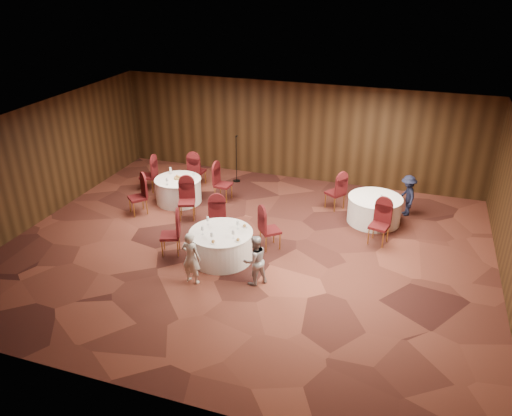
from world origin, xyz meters
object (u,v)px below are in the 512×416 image
(woman_a, at_px, (191,258))
(woman_b, at_px, (255,260))
(mic_stand, at_px, (237,168))
(table_main, at_px, (221,245))
(table_right, at_px, (374,209))
(man_c, at_px, (407,195))
(table_left, at_px, (178,190))

(woman_a, bearing_deg, woman_b, -154.82)
(mic_stand, bearing_deg, woman_a, -79.30)
(table_main, bearing_deg, table_right, 43.81)
(woman_a, relative_size, man_c, 1.06)
(man_c, bearing_deg, table_right, -68.16)
(mic_stand, height_order, woman_a, mic_stand)
(table_main, height_order, woman_b, woman_b)
(woman_b, bearing_deg, mic_stand, -111.38)
(woman_b, xyz_separation_m, man_c, (3.02, 4.64, 0.00))
(table_right, height_order, mic_stand, mic_stand)
(table_main, distance_m, woman_a, 1.20)
(table_main, height_order, table_left, same)
(woman_b, height_order, man_c, man_c)
(table_right, relative_size, man_c, 1.24)
(woman_b, distance_m, man_c, 5.53)
(table_main, height_order, woman_a, woman_a)
(table_main, bearing_deg, mic_stand, 106.11)
(woman_a, height_order, woman_b, woman_a)
(table_main, xyz_separation_m, woman_a, (-0.25, -1.14, 0.26))
(table_main, relative_size, woman_a, 1.21)
(mic_stand, relative_size, woman_b, 1.31)
(man_c, bearing_deg, woman_a, -61.11)
(table_left, distance_m, woman_b, 4.92)
(table_left, bearing_deg, table_right, 5.22)
(table_left, distance_m, woman_a, 4.39)
(table_main, distance_m, table_right, 4.57)
(table_right, distance_m, man_c, 1.13)
(table_main, distance_m, table_left, 3.61)
(table_left, bearing_deg, table_main, -46.99)
(table_right, height_order, woman_b, woman_b)
(mic_stand, bearing_deg, table_right, -18.02)
(woman_b, bearing_deg, woman_a, -29.02)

